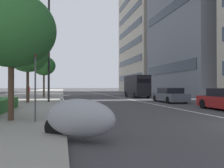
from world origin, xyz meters
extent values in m
cube|color=gray|center=(30.00, 12.36, 0.07)|extent=(160.00, 10.31, 0.15)
cube|color=silver|center=(35.00, 0.00, 0.00)|extent=(110.00, 0.16, 0.01)
ellipsoid|color=gray|center=(-0.50, 6.88, 0.62)|extent=(1.85, 2.14, 1.02)
cylinder|color=black|center=(-0.01, 7.55, 0.30)|extent=(0.44, 0.55, 0.60)
cylinder|color=black|center=(2.69, 7.33, 0.34)|extent=(0.49, 0.62, 0.68)
cylinder|color=silver|center=(2.69, 7.33, 0.34)|extent=(0.30, 0.35, 0.34)
cylinder|color=black|center=(1.78, 6.06, 0.34)|extent=(0.49, 0.62, 0.68)
cylinder|color=silver|center=(1.78, 6.06, 0.34)|extent=(0.30, 0.35, 0.34)
cube|color=silver|center=(2.24, 6.70, 0.32)|extent=(0.43, 0.46, 0.28)
cube|color=black|center=(2.13, 6.55, 0.74)|extent=(0.55, 0.65, 0.10)
ellipsoid|color=brown|center=(2.34, 6.84, 0.80)|extent=(0.46, 0.51, 0.24)
cylinder|color=silver|center=(2.59, 7.31, 0.64)|extent=(0.22, 0.28, 0.64)
cylinder|color=silver|center=(2.70, 7.23, 0.64)|extent=(0.22, 0.28, 0.64)
cylinder|color=silver|center=(2.60, 7.20, 1.10)|extent=(0.51, 0.38, 0.04)
sphere|color=silver|center=(2.71, 7.35, 0.98)|extent=(0.14, 0.14, 0.14)
cylinder|color=silver|center=(2.19, 6.39, 0.20)|extent=(0.47, 0.61, 0.16)
cylinder|color=black|center=(6.95, -1.78, 0.31)|extent=(0.62, 0.22, 0.62)
cube|color=#4C515B|center=(13.02, -2.35, 0.50)|extent=(4.68, 1.90, 0.69)
cube|color=black|center=(12.87, -2.34, 1.08)|extent=(2.35, 1.69, 0.48)
cylinder|color=black|center=(14.57, -1.60, 0.31)|extent=(0.63, 0.24, 0.62)
cylinder|color=black|center=(14.53, -3.19, 0.31)|extent=(0.63, 0.24, 0.62)
cylinder|color=black|center=(11.52, -1.50, 0.31)|extent=(0.63, 0.24, 0.62)
cylinder|color=black|center=(11.47, -3.10, 0.31)|extent=(0.63, 0.24, 0.62)
cube|color=black|center=(22.80, -2.42, 1.56)|extent=(5.26, 2.13, 2.69)
cube|color=black|center=(20.22, -2.51, 2.16)|extent=(0.09, 1.65, 0.56)
cylinder|color=black|center=(24.54, -1.48, 0.36)|extent=(0.73, 0.28, 0.72)
cylinder|color=black|center=(24.59, -3.24, 0.36)|extent=(0.73, 0.28, 0.72)
cylinder|color=black|center=(21.00, -1.60, 0.36)|extent=(0.73, 0.28, 0.72)
cylinder|color=black|center=(21.06, -3.36, 0.36)|extent=(0.73, 0.28, 0.72)
cylinder|color=#47494C|center=(2.32, 8.32, 1.58)|extent=(0.06, 0.06, 2.86)
cube|color=red|center=(2.32, 8.30, 2.76)|extent=(0.32, 0.02, 0.40)
cylinder|color=#232326|center=(13.70, 8.49, 4.77)|extent=(0.18, 0.18, 9.24)
cube|color=#B21E23|center=(13.35, 8.49, 4.58)|extent=(0.56, 0.03, 1.10)
cube|color=#B21E23|center=(14.05, 8.49, 4.58)|extent=(0.56, 0.03, 1.10)
cylinder|color=#473323|center=(2.89, 9.28, 1.26)|extent=(0.22, 0.22, 2.23)
ellipsoid|color=#265B28|center=(2.89, 9.28, 3.67)|extent=(3.44, 3.44, 2.92)
cylinder|color=#473323|center=(12.99, 10.10, 1.47)|extent=(0.22, 0.22, 2.64)
ellipsoid|color=#2D6B2D|center=(12.99, 10.10, 4.01)|extent=(3.26, 3.26, 2.77)
cylinder|color=#473323|center=(22.32, 9.56, 1.54)|extent=(0.22, 0.22, 2.79)
ellipsoid|color=#2D6B2D|center=(22.32, 9.56, 3.98)|extent=(2.76, 2.76, 2.35)
cube|color=#2D2D33|center=(16.03, 10.50, 0.54)|extent=(0.33, 0.26, 0.77)
cube|color=maroon|center=(16.03, 10.50, 1.19)|extent=(0.42, 0.28, 0.53)
sphere|color=#8C6647|center=(16.03, 10.50, 1.56)|extent=(0.21, 0.21, 0.21)
cube|color=#2D3842|center=(27.57, -9.17, 4.35)|extent=(16.44, 0.08, 1.50)
cube|color=#2D3842|center=(27.57, -9.17, 13.71)|extent=(16.44, 0.08, 1.50)
cube|color=beige|center=(49.63, -17.36, 23.48)|extent=(21.88, 16.31, 46.96)
cube|color=#2D3842|center=(49.63, -9.17, 3.76)|extent=(19.69, 0.08, 1.50)
cube|color=#2D3842|center=(49.63, -9.17, 7.80)|extent=(19.69, 0.08, 1.50)
cube|color=#2D3842|center=(49.63, -9.17, 11.83)|extent=(19.69, 0.08, 1.50)
cube|color=#2D3842|center=(49.63, -9.17, 15.87)|extent=(19.69, 0.08, 1.50)
cube|color=#2D3842|center=(49.63, -9.17, 19.91)|extent=(19.69, 0.08, 1.50)
camera|label=1|loc=(-6.62, 7.32, 1.46)|focal=36.81mm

